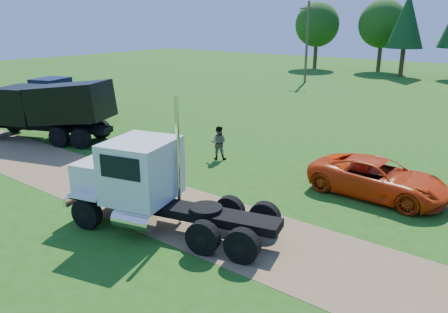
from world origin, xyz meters
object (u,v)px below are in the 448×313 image
Objects in this scene: white_semi_tractor at (144,183)px; navy_truck at (59,99)px; orange_pickup at (378,178)px; black_dump_truck at (49,107)px.

white_semi_tractor is 19.74m from navy_truck.
white_semi_tractor reaches higher than navy_truck.
white_semi_tractor is 1.39× the size of orange_pickup.
white_semi_tractor reaches higher than orange_pickup.
white_semi_tractor is at bearing -41.45° from navy_truck.
orange_pickup is (18.75, 3.44, -1.26)m from black_dump_truck.
navy_truck is at bearing 119.61° from black_dump_truck.
white_semi_tractor is at bearing -41.20° from black_dump_truck.
black_dump_truck is (-13.09, 4.33, 0.46)m from white_semi_tractor.
black_dump_truck is 6.21m from navy_truck.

